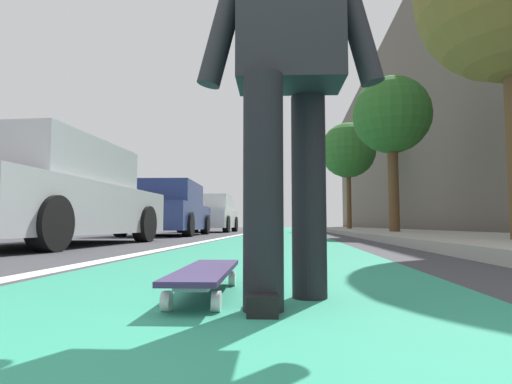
% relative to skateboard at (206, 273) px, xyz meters
% --- Properties ---
extents(ground_plane, '(80.00, 80.00, 0.00)m').
position_rel_skateboard_xyz_m(ground_plane, '(8.73, -0.07, -0.09)').
color(ground_plane, '#38383D').
extents(bike_lane_paint, '(56.00, 2.18, 0.00)m').
position_rel_skateboard_xyz_m(bike_lane_paint, '(22.73, -0.07, -0.09)').
color(bike_lane_paint, '#288466').
rests_on(bike_lane_paint, ground).
extents(lane_stripe_white, '(52.00, 0.16, 0.01)m').
position_rel_skateboard_xyz_m(lane_stripe_white, '(18.73, 1.17, -0.09)').
color(lane_stripe_white, silver).
rests_on(lane_stripe_white, ground).
extents(sidewalk_curb, '(52.00, 3.20, 0.12)m').
position_rel_skateboard_xyz_m(sidewalk_curb, '(16.73, -3.43, -0.03)').
color(sidewalk_curb, '#9E9B93').
rests_on(sidewalk_curb, ground).
extents(building_facade, '(40.00, 1.20, 10.52)m').
position_rel_skateboard_xyz_m(building_facade, '(20.73, -6.08, 5.17)').
color(building_facade, '#60584E').
rests_on(building_facade, ground).
extents(skateboard, '(0.85, 0.24, 0.11)m').
position_rel_skateboard_xyz_m(skateboard, '(0.00, 0.00, 0.00)').
color(skateboard, white).
rests_on(skateboard, ground).
extents(skater_person, '(0.47, 0.72, 1.64)m').
position_rel_skateboard_xyz_m(skater_person, '(-0.15, -0.35, 0.84)').
color(skater_person, black).
rests_on(skater_person, ground).
extents(parked_car_near, '(4.41, 2.07, 1.47)m').
position_rel_skateboard_xyz_m(parked_car_near, '(3.94, 3.08, 0.61)').
color(parked_car_near, '#B7B7BC').
rests_on(parked_car_near, ground).
extents(parked_car_mid, '(4.40, 2.07, 1.46)m').
position_rel_skateboard_xyz_m(parked_car_mid, '(9.73, 3.09, 0.60)').
color(parked_car_mid, navy).
rests_on(parked_car_mid, ground).
extents(parked_car_far, '(4.08, 2.00, 1.49)m').
position_rel_skateboard_xyz_m(parked_car_far, '(15.26, 2.99, 0.62)').
color(parked_car_far, silver).
rests_on(parked_car_far, ground).
extents(traffic_light, '(0.33, 0.28, 4.11)m').
position_rel_skateboard_xyz_m(traffic_light, '(22.86, 1.57, 2.76)').
color(traffic_light, '#2D2D2D').
rests_on(traffic_light, ground).
extents(street_tree_mid, '(2.05, 2.05, 4.24)m').
position_rel_skateboard_xyz_m(street_tree_mid, '(9.49, -3.03, 3.08)').
color(street_tree_mid, brown).
rests_on(street_tree_mid, ground).
extents(street_tree_far, '(2.58, 2.58, 5.08)m').
position_rel_skateboard_xyz_m(street_tree_far, '(18.02, -3.03, 3.68)').
color(street_tree_far, brown).
rests_on(street_tree_far, ground).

